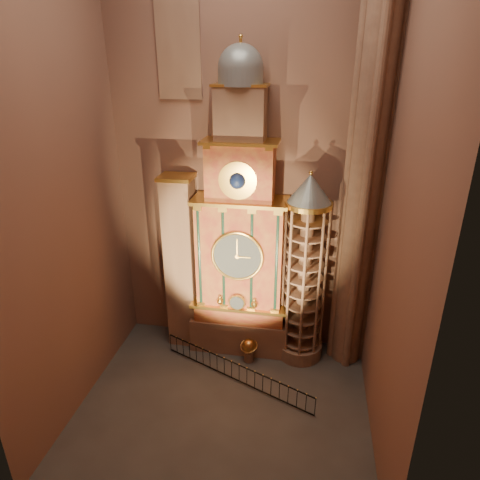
% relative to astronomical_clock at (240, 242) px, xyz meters
% --- Properties ---
extents(floor, '(14.00, 14.00, 0.00)m').
position_rel_astronomical_clock_xyz_m(floor, '(0.00, -4.96, -6.68)').
color(floor, '#383330').
rests_on(floor, ground).
extents(wall_back, '(22.00, 0.00, 22.00)m').
position_rel_astronomical_clock_xyz_m(wall_back, '(0.00, 1.04, 4.32)').
color(wall_back, '#855947').
rests_on(wall_back, floor).
extents(wall_left, '(0.00, 22.00, 22.00)m').
position_rel_astronomical_clock_xyz_m(wall_left, '(-7.00, -4.96, 4.32)').
color(wall_left, '#855947').
rests_on(wall_left, floor).
extents(wall_right, '(0.00, 22.00, 22.00)m').
position_rel_astronomical_clock_xyz_m(wall_right, '(7.00, -4.96, 4.32)').
color(wall_right, '#855947').
rests_on(wall_right, floor).
extents(astronomical_clock, '(5.60, 2.41, 16.70)m').
position_rel_astronomical_clock_xyz_m(astronomical_clock, '(0.00, 0.00, 0.00)').
color(astronomical_clock, '#8C634C').
rests_on(astronomical_clock, floor).
extents(portrait_tower, '(1.80, 1.60, 10.20)m').
position_rel_astronomical_clock_xyz_m(portrait_tower, '(-3.40, 0.02, -1.53)').
color(portrait_tower, '#8C634C').
rests_on(portrait_tower, floor).
extents(stair_turret, '(2.50, 2.50, 10.80)m').
position_rel_astronomical_clock_xyz_m(stair_turret, '(3.50, -0.26, -1.41)').
color(stair_turret, '#8C634C').
rests_on(stair_turret, floor).
extents(gothic_pier, '(2.04, 2.04, 22.00)m').
position_rel_astronomical_clock_xyz_m(gothic_pier, '(6.10, 0.04, 4.32)').
color(gothic_pier, '#8C634C').
rests_on(gothic_pier, floor).
extents(stained_glass_window, '(2.20, 0.14, 5.20)m').
position_rel_astronomical_clock_xyz_m(stained_glass_window, '(-3.20, 0.95, 9.82)').
color(stained_glass_window, navy).
rests_on(stained_glass_window, wall_back).
extents(celestial_globe, '(1.19, 1.16, 1.41)m').
position_rel_astronomical_clock_xyz_m(celestial_globe, '(0.71, -1.36, -5.83)').
color(celestial_globe, '#8C634C').
rests_on(celestial_globe, floor).
extents(iron_railing, '(8.35, 3.73, 1.09)m').
position_rel_astronomical_clock_xyz_m(iron_railing, '(0.26, -3.11, -6.08)').
color(iron_railing, black).
rests_on(iron_railing, floor).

